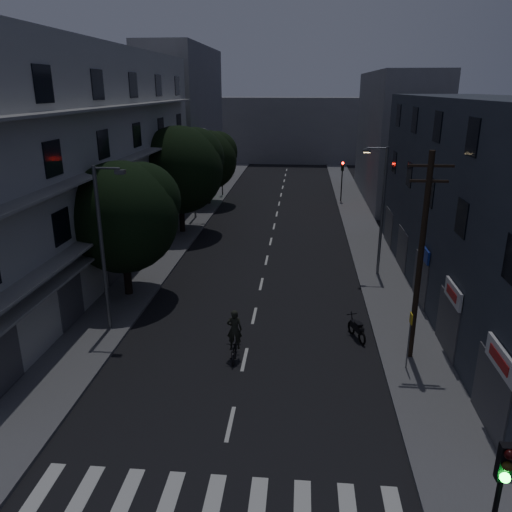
% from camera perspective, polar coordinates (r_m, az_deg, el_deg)
% --- Properties ---
extents(ground, '(160.00, 160.00, 0.00)m').
position_cam_1_polar(ground, '(39.63, 1.74, 1.89)').
color(ground, black).
rests_on(ground, ground).
extents(sidewalk_left, '(3.00, 90.00, 0.15)m').
position_cam_1_polar(sidewalk_left, '(40.74, -8.85, 2.25)').
color(sidewalk_left, '#565659').
rests_on(sidewalk_left, ground).
extents(sidewalk_right, '(3.00, 90.00, 0.15)m').
position_cam_1_polar(sidewalk_right, '(39.88, 12.56, 1.66)').
color(sidewalk_right, '#565659').
rests_on(sidewalk_right, ground).
extents(lane_markings, '(0.15, 60.50, 0.01)m').
position_cam_1_polar(lane_markings, '(45.64, 2.24, 4.15)').
color(lane_markings, beige).
rests_on(lane_markings, ground).
extents(building_left, '(7.00, 36.00, 14.00)m').
position_cam_1_polar(building_left, '(34.30, -19.68, 10.16)').
color(building_left, '#AEAEA9').
rests_on(building_left, ground).
extents(building_right, '(6.19, 28.00, 11.00)m').
position_cam_1_polar(building_right, '(29.17, 24.67, 5.20)').
color(building_right, '#2C323C').
rests_on(building_right, ground).
extents(building_far_left, '(6.00, 20.00, 16.00)m').
position_cam_1_polar(building_far_left, '(62.62, -8.20, 15.35)').
color(building_far_left, slate).
rests_on(building_far_left, ground).
extents(building_far_right, '(6.00, 20.00, 13.00)m').
position_cam_1_polar(building_far_right, '(55.93, 15.67, 12.95)').
color(building_far_right, slate).
rests_on(building_far_right, ground).
extents(building_far_end, '(24.00, 8.00, 10.00)m').
position_cam_1_polar(building_far_end, '(83.15, 3.82, 14.20)').
color(building_far_end, slate).
rests_on(building_far_end, ground).
extents(tree_near, '(6.18, 6.18, 7.62)m').
position_cam_1_polar(tree_near, '(28.46, -14.91, 4.79)').
color(tree_near, black).
rests_on(tree_near, sidewalk_left).
extents(tree_mid, '(6.93, 6.93, 8.53)m').
position_cam_1_polar(tree_mid, '(40.76, -8.61, 10.07)').
color(tree_mid, black).
rests_on(tree_mid, sidewalk_left).
extents(tree_far, '(5.95, 5.95, 7.36)m').
position_cam_1_polar(tree_far, '(51.11, -5.53, 11.09)').
color(tree_far, black).
rests_on(tree_far, sidewalk_left).
extents(traffic_signal_near, '(0.28, 0.37, 4.10)m').
position_cam_1_polar(traffic_signal_near, '(13.19, 26.10, -22.85)').
color(traffic_signal_near, black).
rests_on(traffic_signal_near, sidewalk_right).
extents(traffic_signal_far_right, '(0.28, 0.37, 4.10)m').
position_cam_1_polar(traffic_signal_far_right, '(52.83, 9.83, 9.33)').
color(traffic_signal_far_right, black).
rests_on(traffic_signal_far_right, sidewalk_right).
extents(traffic_signal_far_left, '(0.28, 0.37, 4.10)m').
position_cam_1_polar(traffic_signal_far_left, '(55.40, -3.91, 9.98)').
color(traffic_signal_far_left, black).
rests_on(traffic_signal_far_left, sidewalk_left).
extents(street_lamp_left_near, '(1.51, 0.25, 8.00)m').
position_cam_1_polar(street_lamp_left_near, '(24.37, -17.00, 1.53)').
color(street_lamp_left_near, '#585B60').
rests_on(street_lamp_left_near, sidewalk_left).
extents(street_lamp_right, '(1.51, 0.25, 8.00)m').
position_cam_1_polar(street_lamp_right, '(31.68, 14.09, 5.64)').
color(street_lamp_right, slate).
rests_on(street_lamp_right, sidewalk_right).
extents(street_lamp_left_far, '(1.51, 0.25, 8.00)m').
position_cam_1_polar(street_lamp_left_far, '(45.36, -6.99, 9.87)').
color(street_lamp_left_far, '#55565C').
rests_on(street_lamp_left_far, sidewalk_left).
extents(utility_pole, '(1.80, 0.24, 9.00)m').
position_cam_1_polar(utility_pole, '(21.74, 18.31, 0.09)').
color(utility_pole, black).
rests_on(utility_pole, sidewalk_right).
extents(bus_stop_sign, '(0.06, 0.35, 2.52)m').
position_cam_1_polar(bus_stop_sign, '(21.84, 17.17, -8.16)').
color(bus_stop_sign, '#595B60').
rests_on(bus_stop_sign, sidewalk_right).
extents(motorcycle, '(0.83, 1.73, 1.16)m').
position_cam_1_polar(motorcycle, '(24.61, 11.44, -8.24)').
color(motorcycle, black).
rests_on(motorcycle, ground).
extents(cyclist, '(0.72, 1.86, 2.33)m').
position_cam_1_polar(cyclist, '(22.38, -2.45, -9.79)').
color(cyclist, black).
rests_on(cyclist, ground).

